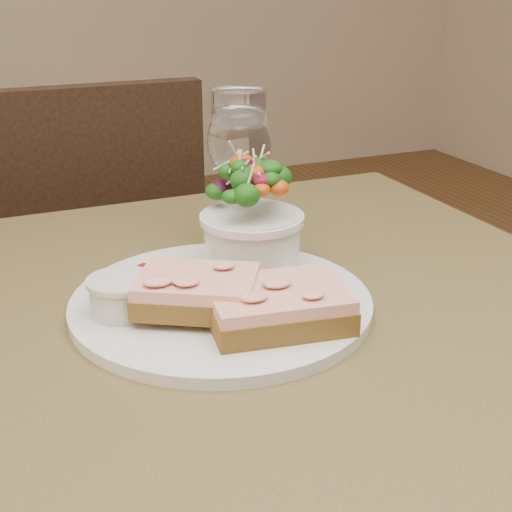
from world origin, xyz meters
name	(u,v)px	position (x,y,z in m)	size (l,w,h in m)	color
cafe_table	(247,401)	(0.00, 0.00, 0.65)	(0.80, 0.80, 0.75)	#43381C
chair_far	(83,374)	(-0.07, 0.71, 0.29)	(0.42, 0.42, 0.90)	black
dinner_plate	(221,303)	(-0.02, 0.02, 0.76)	(0.30, 0.30, 0.01)	silver
sandwich_front	(277,306)	(0.01, -0.05, 0.78)	(0.14, 0.11, 0.03)	#432A11
sandwich_back	(197,291)	(-0.05, 0.00, 0.79)	(0.14, 0.13, 0.03)	#432A11
ramekin	(121,294)	(-0.12, 0.03, 0.78)	(0.06, 0.06, 0.04)	beige
salad_bowl	(252,216)	(0.04, 0.09, 0.82)	(0.11, 0.11, 0.13)	silver
garnish	(152,272)	(-0.07, 0.09, 0.77)	(0.05, 0.04, 0.02)	#10370A
wine_glass	(239,146)	(0.07, 0.19, 0.87)	(0.08, 0.08, 0.18)	white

